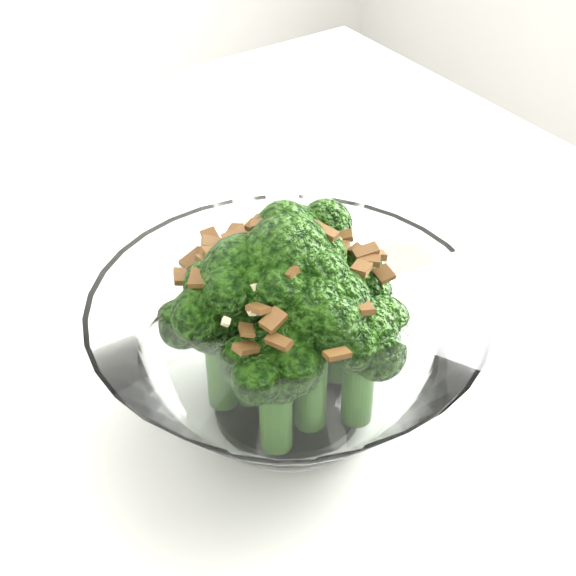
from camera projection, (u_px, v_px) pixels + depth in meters
broccoli_dish at (288, 343)px, 0.51m from camera, size 0.23×0.23×0.14m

